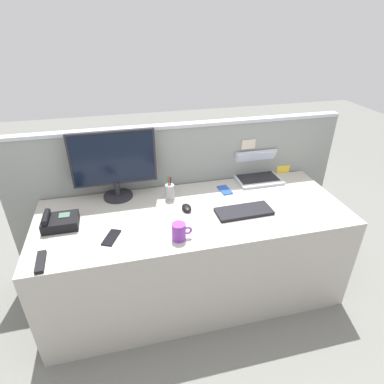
{
  "coord_description": "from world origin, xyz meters",
  "views": [
    {
      "loc": [
        -0.43,
        -1.73,
        1.86
      ],
      "look_at": [
        0.0,
        0.05,
        0.83
      ],
      "focal_mm": 30.05,
      "sensor_mm": 36.0,
      "label": 1
    }
  ],
  "objects_px": {
    "keyboard_main": "(244,211)",
    "tv_remote": "(41,262)",
    "cell_phone_black_slab": "(111,237)",
    "cell_phone_blue_case": "(225,190)",
    "coffee_mug": "(179,232)",
    "desktop_monitor": "(114,162)",
    "desk_phone": "(59,222)",
    "laptop": "(256,172)",
    "pen_cup": "(170,192)",
    "computer_mouse_right_hand": "(187,208)"
  },
  "relations": [
    {
      "from": "pen_cup",
      "to": "cell_phone_black_slab",
      "type": "relative_size",
      "value": 1.21
    },
    {
      "from": "tv_remote",
      "to": "desktop_monitor",
      "type": "bearing_deg",
      "value": 52.52
    },
    {
      "from": "desk_phone",
      "to": "pen_cup",
      "type": "xyz_separation_m",
      "value": [
        0.71,
        0.17,
        0.02
      ]
    },
    {
      "from": "coffee_mug",
      "to": "desk_phone",
      "type": "bearing_deg",
      "value": 156.79
    },
    {
      "from": "cell_phone_blue_case",
      "to": "pen_cup",
      "type": "bearing_deg",
      "value": 177.76
    },
    {
      "from": "cell_phone_black_slab",
      "to": "tv_remote",
      "type": "distance_m",
      "value": 0.39
    },
    {
      "from": "tv_remote",
      "to": "laptop",
      "type": "bearing_deg",
      "value": 20.7
    },
    {
      "from": "keyboard_main",
      "to": "computer_mouse_right_hand",
      "type": "relative_size",
      "value": 3.67
    },
    {
      "from": "laptop",
      "to": "pen_cup",
      "type": "height_order",
      "value": "laptop"
    },
    {
      "from": "keyboard_main",
      "to": "tv_remote",
      "type": "bearing_deg",
      "value": -171.89
    },
    {
      "from": "keyboard_main",
      "to": "cell_phone_blue_case",
      "type": "bearing_deg",
      "value": 93.02
    },
    {
      "from": "keyboard_main",
      "to": "coffee_mug",
      "type": "relative_size",
      "value": 3.1
    },
    {
      "from": "laptop",
      "to": "pen_cup",
      "type": "relative_size",
      "value": 1.88
    },
    {
      "from": "desktop_monitor",
      "to": "coffee_mug",
      "type": "xyz_separation_m",
      "value": [
        0.32,
        -0.59,
        -0.22
      ]
    },
    {
      "from": "cell_phone_black_slab",
      "to": "tv_remote",
      "type": "height_order",
      "value": "tv_remote"
    },
    {
      "from": "desktop_monitor",
      "to": "cell_phone_blue_case",
      "type": "distance_m",
      "value": 0.82
    },
    {
      "from": "desktop_monitor",
      "to": "desk_phone",
      "type": "height_order",
      "value": "desktop_monitor"
    },
    {
      "from": "computer_mouse_right_hand",
      "to": "pen_cup",
      "type": "distance_m",
      "value": 0.19
    },
    {
      "from": "desktop_monitor",
      "to": "cell_phone_black_slab",
      "type": "xyz_separation_m",
      "value": [
        -0.06,
        -0.48,
        -0.26
      ]
    },
    {
      "from": "desktop_monitor",
      "to": "tv_remote",
      "type": "xyz_separation_m",
      "value": [
        -0.42,
        -0.62,
        -0.26
      ]
    },
    {
      "from": "desk_phone",
      "to": "cell_phone_blue_case",
      "type": "height_order",
      "value": "desk_phone"
    },
    {
      "from": "cell_phone_blue_case",
      "to": "cell_phone_black_slab",
      "type": "bearing_deg",
      "value": -160.39
    },
    {
      "from": "keyboard_main",
      "to": "coffee_mug",
      "type": "distance_m",
      "value": 0.5
    },
    {
      "from": "pen_cup",
      "to": "cell_phone_black_slab",
      "type": "bearing_deg",
      "value": -138.7
    },
    {
      "from": "pen_cup",
      "to": "cell_phone_black_slab",
      "type": "xyz_separation_m",
      "value": [
        -0.41,
        -0.36,
        -0.05
      ]
    },
    {
      "from": "pen_cup",
      "to": "cell_phone_blue_case",
      "type": "bearing_deg",
      "value": 3.16
    },
    {
      "from": "desktop_monitor",
      "to": "tv_remote",
      "type": "height_order",
      "value": "desktop_monitor"
    },
    {
      "from": "computer_mouse_right_hand",
      "to": "cell_phone_blue_case",
      "type": "height_order",
      "value": "computer_mouse_right_hand"
    },
    {
      "from": "pen_cup",
      "to": "coffee_mug",
      "type": "relative_size",
      "value": 1.54
    },
    {
      "from": "laptop",
      "to": "cell_phone_blue_case",
      "type": "distance_m",
      "value": 0.34
    },
    {
      "from": "cell_phone_black_slab",
      "to": "desktop_monitor",
      "type": "bearing_deg",
      "value": 107.43
    },
    {
      "from": "laptop",
      "to": "cell_phone_black_slab",
      "type": "relative_size",
      "value": 2.28
    },
    {
      "from": "laptop",
      "to": "desk_phone",
      "type": "distance_m",
      "value": 1.47
    },
    {
      "from": "tv_remote",
      "to": "pen_cup",
      "type": "bearing_deg",
      "value": 29.47
    },
    {
      "from": "keyboard_main",
      "to": "cell_phone_blue_case",
      "type": "distance_m",
      "value": 0.31
    },
    {
      "from": "coffee_mug",
      "to": "desktop_monitor",
      "type": "bearing_deg",
      "value": 118.97
    },
    {
      "from": "keyboard_main",
      "to": "tv_remote",
      "type": "relative_size",
      "value": 2.16
    },
    {
      "from": "cell_phone_blue_case",
      "to": "coffee_mug",
      "type": "height_order",
      "value": "coffee_mug"
    },
    {
      "from": "desktop_monitor",
      "to": "coffee_mug",
      "type": "distance_m",
      "value": 0.7
    },
    {
      "from": "desk_phone",
      "to": "coffee_mug",
      "type": "relative_size",
      "value": 1.77
    },
    {
      "from": "computer_mouse_right_hand",
      "to": "coffee_mug",
      "type": "xyz_separation_m",
      "value": [
        -0.11,
        -0.3,
        0.04
      ]
    },
    {
      "from": "cell_phone_blue_case",
      "to": "keyboard_main",
      "type": "bearing_deg",
      "value": -90.96
    },
    {
      "from": "desktop_monitor",
      "to": "coffee_mug",
      "type": "bearing_deg",
      "value": -61.03
    },
    {
      "from": "desk_phone",
      "to": "cell_phone_blue_case",
      "type": "xyz_separation_m",
      "value": [
        1.13,
        0.19,
        -0.03
      ]
    },
    {
      "from": "computer_mouse_right_hand",
      "to": "cell_phone_blue_case",
      "type": "bearing_deg",
      "value": 27.9
    },
    {
      "from": "desktop_monitor",
      "to": "keyboard_main",
      "type": "xyz_separation_m",
      "value": [
        0.79,
        -0.41,
        -0.26
      ]
    },
    {
      "from": "keyboard_main",
      "to": "computer_mouse_right_hand",
      "type": "distance_m",
      "value": 0.38
    },
    {
      "from": "laptop",
      "to": "coffee_mug",
      "type": "bearing_deg",
      "value": -140.07
    },
    {
      "from": "laptop",
      "to": "tv_remote",
      "type": "bearing_deg",
      "value": -156.31
    },
    {
      "from": "desktop_monitor",
      "to": "pen_cup",
      "type": "height_order",
      "value": "desktop_monitor"
    }
  ]
}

